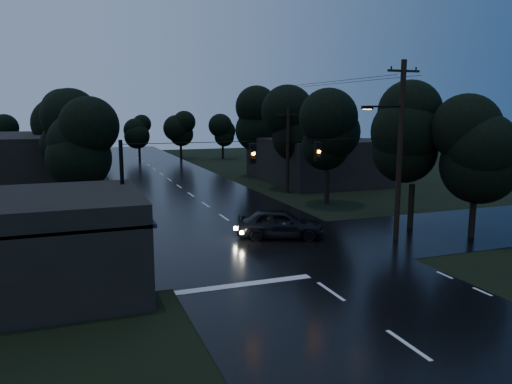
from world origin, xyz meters
TOP-DOWN VIEW (x-y plane):
  - ground at (0.00, 0.00)m, footprint 160.00×160.00m
  - main_road at (0.00, 30.00)m, footprint 12.00×120.00m
  - cross_street at (0.00, 12.00)m, footprint 60.00×9.00m
  - building_far_right at (14.00, 34.00)m, footprint 10.00×14.00m
  - building_far_left at (-14.00, 40.00)m, footprint 10.00×16.00m
  - utility_pole_main at (7.41, 11.00)m, footprint 3.50×0.30m
  - utility_pole_far at (8.30, 28.00)m, footprint 2.00×0.30m
  - anchor_pole_left at (-7.50, 11.00)m, footprint 0.18×0.18m
  - span_signals at (0.56, 10.99)m, footprint 15.00×0.37m
  - tree_corner_near at (10.00, 13.00)m, footprint 4.48×4.48m
  - tree_corner_far at (12.00, 10.00)m, footprint 3.92×3.92m
  - tree_left_a at (-9.00, 22.00)m, footprint 3.92×3.92m
  - tree_left_b at (-9.60, 30.00)m, footprint 4.20×4.20m
  - tree_left_c at (-10.20, 40.00)m, footprint 4.48×4.48m
  - tree_right_a at (9.00, 22.00)m, footprint 4.20×4.20m
  - tree_right_b at (9.60, 30.00)m, footprint 4.48×4.48m
  - tree_right_c at (10.20, 40.00)m, footprint 4.76×4.76m
  - car at (1.50, 13.73)m, footprint 5.38×3.76m

SIDE VIEW (x-z plane):
  - ground at x=0.00m, z-range 0.00..0.00m
  - main_road at x=0.00m, z-range -0.01..0.01m
  - cross_street at x=0.00m, z-range -0.01..0.01m
  - car at x=1.50m, z-range 0.00..1.70m
  - building_far_right at x=14.00m, z-range 0.00..4.40m
  - building_far_left at x=-14.00m, z-range 0.00..5.00m
  - anchor_pole_left at x=-7.50m, z-range 0.00..6.00m
  - utility_pole_far at x=8.30m, z-range 0.13..7.63m
  - tree_corner_far at x=12.00m, z-range 1.11..9.37m
  - tree_left_a at x=-9.00m, z-range 1.11..9.37m
  - span_signals at x=0.56m, z-range 4.69..5.80m
  - utility_pole_main at x=7.41m, z-range 0.26..10.26m
  - tree_left_b at x=-9.60m, z-range 1.19..10.04m
  - tree_right_a at x=9.00m, z-range 1.19..10.04m
  - tree_corner_near at x=10.00m, z-range 1.27..10.71m
  - tree_left_c at x=-10.20m, z-range 1.27..10.71m
  - tree_right_b at x=9.60m, z-range 1.27..10.71m
  - tree_right_c at x=10.20m, z-range 1.35..11.38m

